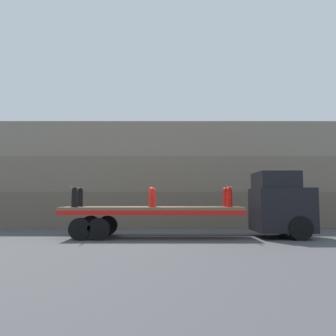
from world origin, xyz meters
name	(u,v)px	position (x,y,z in m)	size (l,w,h in m)	color
ground_plane	(154,238)	(0.00, 0.00, 0.00)	(120.00, 120.00, 0.00)	#474749
rock_cliff	(158,175)	(0.00, 6.92, 3.26)	(60.00, 3.30, 6.53)	#665B4C
truck_cab	(284,204)	(5.94, 0.00, 1.50)	(2.47, 2.70, 2.96)	black
flatbed_trailer	(138,214)	(-0.72, 0.00, 1.08)	(8.06, 2.56, 1.39)	brown
fire_hydrant_black_near_0	(76,197)	(-3.43, -0.54, 1.82)	(0.32, 0.51, 0.88)	black
fire_hydrant_black_far_0	(81,197)	(-3.43, 0.54, 1.82)	(0.32, 0.51, 0.88)	black
fire_hydrant_red_near_1	(153,197)	(0.00, -0.54, 1.82)	(0.32, 0.51, 0.88)	red
fire_hydrant_red_far_1	(154,197)	(0.00, 0.54, 1.82)	(0.32, 0.51, 0.88)	red
fire_hydrant_red_near_2	(231,197)	(3.43, -0.54, 1.82)	(0.32, 0.51, 0.88)	red
fire_hydrant_red_far_2	(227,197)	(3.43, 0.54, 1.82)	(0.32, 0.51, 0.88)	red
cargo_strap_rear	(79,187)	(-3.43, 0.00, 2.28)	(0.05, 2.65, 0.01)	yellow
cargo_strap_middle	(229,187)	(3.43, 0.00, 2.28)	(0.05, 2.65, 0.01)	yellow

